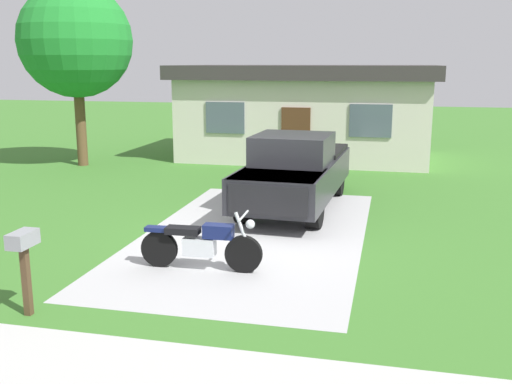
{
  "coord_description": "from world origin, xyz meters",
  "views": [
    {
      "loc": [
        2.78,
        -11.83,
        3.6
      ],
      "look_at": [
        0.01,
        0.16,
        0.9
      ],
      "focal_mm": 41.5,
      "sensor_mm": 36.0,
      "label": 1
    }
  ],
  "objects": [
    {
      "name": "ground_plane",
      "position": [
        0.0,
        0.0,
        0.0
      ],
      "size": [
        80.0,
        80.0,
        0.0
      ],
      "primitive_type": "plane",
      "color": "#3C742A"
    },
    {
      "name": "driveway_pad",
      "position": [
        0.0,
        0.0,
        0.0
      ],
      "size": [
        4.62,
        8.62,
        0.01
      ],
      "primitive_type": "cube",
      "color": "#AEAEAE",
      "rests_on": "ground"
    },
    {
      "name": "sidewalk_strip",
      "position": [
        0.0,
        -6.0,
        0.0
      ],
      "size": [
        36.0,
        1.8,
        0.01
      ],
      "primitive_type": "cube",
      "color": "#B7B7B2",
      "rests_on": "ground"
    },
    {
      "name": "motorcycle",
      "position": [
        -0.41,
        -2.32,
        0.47
      ],
      "size": [
        2.21,
        0.7,
        1.09
      ],
      "color": "black",
      "rests_on": "ground"
    },
    {
      "name": "pickup_truck",
      "position": [
        0.46,
        2.68,
        0.95
      ],
      "size": [
        2.26,
        5.71,
        1.9
      ],
      "color": "black",
      "rests_on": "ground"
    },
    {
      "name": "mailbox",
      "position": [
        -2.26,
        -4.74,
        0.98
      ],
      "size": [
        0.26,
        0.48,
        1.26
      ],
      "color": "#4C3823",
      "rests_on": "ground"
    },
    {
      "name": "shade_tree",
      "position": [
        -7.97,
        7.15,
        4.32
      ],
      "size": [
        3.89,
        3.89,
        6.28
      ],
      "color": "brown",
      "rests_on": "ground"
    },
    {
      "name": "neighbor_house",
      "position": [
        -0.47,
        10.79,
        1.79
      ],
      "size": [
        9.6,
        5.6,
        3.5
      ],
      "color": "beige",
      "rests_on": "ground"
    }
  ]
}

